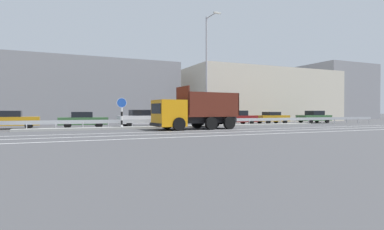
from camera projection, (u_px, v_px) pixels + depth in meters
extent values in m
plane|color=#424244|center=(201.00, 129.00, 25.63)|extent=(320.00, 320.00, 0.00)
cube|color=silver|center=(206.00, 130.00, 23.52)|extent=(52.58, 0.16, 0.01)
cube|color=silver|center=(221.00, 132.00, 21.31)|extent=(52.58, 0.16, 0.01)
cube|color=silver|center=(239.00, 135.00, 19.15)|extent=(52.58, 0.16, 0.01)
cube|color=gray|center=(190.00, 126.00, 27.97)|extent=(28.92, 1.10, 0.18)
cube|color=#9EA0A5|center=(186.00, 120.00, 28.81)|extent=(52.58, 0.04, 0.32)
cylinder|color=#ADADB2|center=(26.00, 127.00, 23.42)|extent=(0.09, 0.09, 0.62)
cylinder|color=#ADADB2|center=(56.00, 126.00, 24.25)|extent=(0.09, 0.09, 0.62)
cylinder|color=#ADADB2|center=(83.00, 126.00, 25.08)|extent=(0.09, 0.09, 0.62)
cylinder|color=#ADADB2|center=(108.00, 125.00, 25.91)|extent=(0.09, 0.09, 0.62)
cylinder|color=#ADADB2|center=(132.00, 125.00, 26.74)|extent=(0.09, 0.09, 0.62)
cylinder|color=#ADADB2|center=(155.00, 124.00, 27.57)|extent=(0.09, 0.09, 0.62)
cylinder|color=#ADADB2|center=(176.00, 124.00, 28.40)|extent=(0.09, 0.09, 0.62)
cylinder|color=#ADADB2|center=(196.00, 124.00, 29.23)|extent=(0.09, 0.09, 0.62)
cylinder|color=#ADADB2|center=(215.00, 123.00, 30.06)|extent=(0.09, 0.09, 0.62)
cylinder|color=#ADADB2|center=(232.00, 123.00, 30.90)|extent=(0.09, 0.09, 0.62)
cylinder|color=#ADADB2|center=(249.00, 123.00, 31.73)|extent=(0.09, 0.09, 0.62)
cylinder|color=#ADADB2|center=(265.00, 122.00, 32.56)|extent=(0.09, 0.09, 0.62)
cylinder|color=#ADADB2|center=(280.00, 122.00, 33.39)|extent=(0.09, 0.09, 0.62)
cylinder|color=#ADADB2|center=(295.00, 122.00, 34.22)|extent=(0.09, 0.09, 0.62)
cylinder|color=#ADADB2|center=(309.00, 121.00, 35.05)|extent=(0.09, 0.09, 0.62)
cylinder|color=#ADADB2|center=(322.00, 121.00, 35.88)|extent=(0.09, 0.09, 0.62)
cylinder|color=#ADADB2|center=(335.00, 121.00, 36.71)|extent=(0.09, 0.09, 0.62)
cylinder|color=#ADADB2|center=(347.00, 121.00, 37.54)|extent=(0.09, 0.09, 0.62)
cylinder|color=#ADADB2|center=(358.00, 121.00, 38.37)|extent=(0.09, 0.09, 0.62)
cylinder|color=#ADADB2|center=(369.00, 120.00, 39.20)|extent=(0.09, 0.09, 0.62)
cube|color=orange|center=(169.00, 113.00, 24.02)|extent=(2.30, 2.62, 2.11)
cube|color=black|center=(156.00, 109.00, 23.52)|extent=(0.15, 2.16, 0.80)
cube|color=black|center=(156.00, 125.00, 23.52)|extent=(0.24, 2.46, 0.24)
cube|color=black|center=(208.00, 120.00, 25.65)|extent=(5.11, 1.66, 0.53)
cube|color=#511E14|center=(208.00, 116.00, 25.64)|extent=(4.97, 2.67, 0.12)
cube|color=#511E14|center=(215.00, 104.00, 24.60)|extent=(4.84, 0.37, 1.91)
cube|color=#511E14|center=(201.00, 104.00, 26.66)|extent=(4.84, 0.37, 1.91)
cube|color=#511E14|center=(183.00, 101.00, 24.56)|extent=(0.23, 2.41, 2.38)
cube|color=#511E14|center=(231.00, 104.00, 26.70)|extent=(0.23, 2.41, 1.91)
cylinder|color=black|center=(179.00, 124.00, 23.08)|extent=(1.06, 0.38, 1.04)
cylinder|color=black|center=(167.00, 123.00, 25.28)|extent=(1.06, 0.38, 1.04)
cylinder|color=black|center=(211.00, 123.00, 24.38)|extent=(1.06, 0.38, 1.04)
cylinder|color=black|center=(197.00, 122.00, 26.58)|extent=(1.06, 0.38, 1.04)
cylinder|color=black|center=(229.00, 123.00, 25.18)|extent=(1.06, 0.38, 1.04)
cylinder|color=black|center=(214.00, 122.00, 27.37)|extent=(1.06, 0.38, 1.04)
cylinder|color=white|center=(122.00, 127.00, 25.46)|extent=(0.16, 0.16, 0.37)
cylinder|color=black|center=(122.00, 123.00, 25.45)|extent=(0.16, 0.16, 0.37)
cylinder|color=white|center=(122.00, 118.00, 25.45)|extent=(0.16, 0.16, 0.37)
cylinder|color=black|center=(122.00, 114.00, 25.44)|extent=(0.16, 0.16, 0.37)
cylinder|color=white|center=(122.00, 110.00, 25.44)|extent=(0.16, 0.16, 0.37)
cylinder|color=#1E4CB2|center=(122.00, 103.00, 25.43)|extent=(0.79, 0.03, 0.79)
cylinder|color=white|center=(122.00, 103.00, 25.43)|extent=(0.85, 0.02, 0.85)
cylinder|color=#ADADB2|center=(207.00, 72.00, 28.57)|extent=(0.18, 0.18, 10.53)
cylinder|color=#ADADB2|center=(212.00, 15.00, 27.58)|extent=(0.15, 2.04, 0.10)
cube|color=silver|center=(217.00, 13.00, 26.66)|extent=(0.70, 0.22, 0.12)
cube|color=#B27A14|center=(11.00, 121.00, 25.51)|extent=(4.49, 2.00, 0.74)
cube|color=black|center=(9.00, 114.00, 25.45)|extent=(1.91, 1.69, 0.52)
cylinder|color=black|center=(30.00, 125.00, 26.90)|extent=(0.61, 0.22, 0.60)
cylinder|color=black|center=(29.00, 126.00, 25.32)|extent=(0.61, 0.22, 0.60)
cube|color=#335B33|center=(83.00, 121.00, 27.12)|extent=(4.29, 2.08, 0.66)
cube|color=black|center=(82.00, 115.00, 27.06)|extent=(1.84, 1.74, 0.49)
cylinder|color=black|center=(98.00, 124.00, 28.42)|extent=(0.61, 0.23, 0.60)
cylinder|color=black|center=(99.00, 125.00, 26.75)|extent=(0.61, 0.23, 0.60)
cylinder|color=black|center=(68.00, 124.00, 27.49)|extent=(0.61, 0.23, 0.60)
cylinder|color=black|center=(68.00, 125.00, 25.81)|extent=(0.61, 0.23, 0.60)
cube|color=silver|center=(141.00, 119.00, 29.92)|extent=(4.62, 1.94, 0.78)
cube|color=black|center=(140.00, 113.00, 29.85)|extent=(1.98, 1.60, 0.57)
cylinder|color=black|center=(152.00, 123.00, 31.28)|extent=(0.61, 0.23, 0.60)
cylinder|color=black|center=(157.00, 123.00, 29.83)|extent=(0.61, 0.23, 0.60)
cylinder|color=black|center=(125.00, 123.00, 30.02)|extent=(0.61, 0.23, 0.60)
cylinder|color=black|center=(129.00, 124.00, 28.57)|extent=(0.61, 0.23, 0.60)
cube|color=#A3A3A8|center=(188.00, 120.00, 31.21)|extent=(3.98, 2.03, 0.62)
cube|color=black|center=(187.00, 114.00, 31.16)|extent=(1.73, 1.67, 0.52)
cylinder|color=black|center=(196.00, 122.00, 32.41)|extent=(0.61, 0.24, 0.60)
cylinder|color=black|center=(201.00, 123.00, 30.82)|extent=(0.61, 0.24, 0.60)
cylinder|color=black|center=(174.00, 123.00, 31.60)|extent=(0.61, 0.24, 0.60)
cylinder|color=black|center=(179.00, 123.00, 30.01)|extent=(0.61, 0.24, 0.60)
cube|color=maroon|center=(236.00, 119.00, 33.63)|extent=(4.73, 2.21, 0.73)
cube|color=black|center=(237.00, 113.00, 33.67)|extent=(2.04, 1.81, 0.56)
cylinder|color=black|center=(228.00, 122.00, 32.29)|extent=(0.61, 0.24, 0.60)
cylinder|color=black|center=(221.00, 122.00, 34.01)|extent=(0.61, 0.24, 0.60)
cylinder|color=black|center=(251.00, 122.00, 33.26)|extent=(0.61, 0.24, 0.60)
cylinder|color=black|center=(243.00, 122.00, 34.98)|extent=(0.61, 0.24, 0.60)
cube|color=#B27A14|center=(272.00, 118.00, 36.27)|extent=(3.99, 1.86, 0.72)
cube|color=black|center=(271.00, 114.00, 36.21)|extent=(1.69, 1.60, 0.41)
cylinder|color=black|center=(276.00, 121.00, 37.51)|extent=(0.60, 0.21, 0.60)
cylinder|color=black|center=(285.00, 121.00, 35.96)|extent=(0.60, 0.21, 0.60)
cylinder|color=black|center=(260.00, 121.00, 36.59)|extent=(0.60, 0.21, 0.60)
cylinder|color=black|center=(268.00, 122.00, 35.03)|extent=(0.60, 0.21, 0.60)
cube|color=#335B33|center=(314.00, 118.00, 38.43)|extent=(4.40, 1.91, 0.71)
cube|color=black|center=(315.00, 113.00, 38.47)|extent=(1.87, 1.63, 0.56)
cylinder|color=black|center=(311.00, 121.00, 37.13)|extent=(0.60, 0.22, 0.60)
cylinder|color=black|center=(301.00, 121.00, 38.72)|extent=(0.60, 0.22, 0.60)
cylinder|color=black|center=(327.00, 121.00, 38.15)|extent=(0.60, 0.22, 0.60)
cylinder|color=black|center=(317.00, 120.00, 39.73)|extent=(0.60, 0.22, 0.60)
cube|color=gray|center=(89.00, 93.00, 41.21)|extent=(21.82, 13.76, 7.96)
cube|color=beige|center=(253.00, 97.00, 48.46)|extent=(23.86, 14.65, 7.76)
cube|color=gray|center=(333.00, 92.00, 62.23)|extent=(12.80, 11.69, 10.85)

